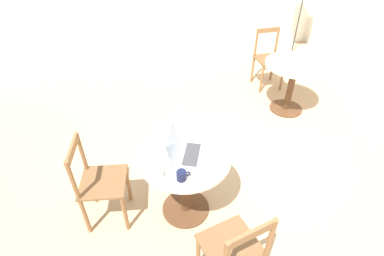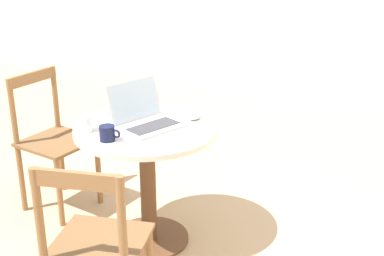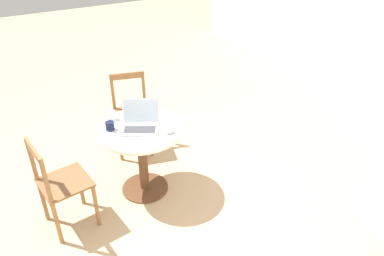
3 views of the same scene
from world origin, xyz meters
TOP-DOWN VIEW (x-y plane):
  - ground_plane at (0.00, 0.00)m, footprint 16.00×16.00m
  - cafe_table_near at (-0.48, -0.11)m, footprint 0.79×0.79m
  - chair_near_left at (-1.22, 0.07)m, footprint 0.47×0.47m
  - chair_near_front at (-0.37, -0.89)m, footprint 0.45×0.45m
  - laptop at (-0.49, -0.10)m, footprint 0.41×0.43m
  - mouse at (-0.27, 0.09)m, footprint 0.06×0.10m
  - mug at (-0.58, -0.36)m, footprint 0.11×0.08m
  - drinking_glass at (-0.75, -0.28)m, footprint 0.07×0.07m

SIDE VIEW (x-z plane):
  - ground_plane at x=0.00m, z-range 0.00..0.00m
  - chair_near_left at x=-1.22m, z-range 0.01..0.89m
  - chair_near_front at x=-0.37m, z-range 0.01..0.89m
  - cafe_table_near at x=-0.48m, z-range 0.17..0.89m
  - mouse at x=-0.27m, z-range 0.72..0.75m
  - mug at x=-0.58m, z-range 0.72..0.80m
  - drinking_glass at x=-0.75m, z-range 0.72..0.80m
  - laptop at x=-0.49m, z-range 0.65..0.88m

